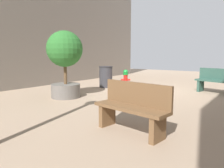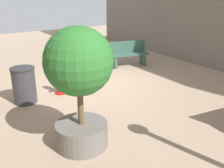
# 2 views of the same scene
# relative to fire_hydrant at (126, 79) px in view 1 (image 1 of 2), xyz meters

# --- Properties ---
(ground_plane) EXTENTS (23.40, 23.40, 0.00)m
(ground_plane) POSITION_rel_fire_hydrant_xyz_m (-1.00, -0.24, -0.42)
(ground_plane) COLOR tan
(fire_hydrant) EXTENTS (0.36, 0.36, 0.84)m
(fire_hydrant) POSITION_rel_fire_hydrant_xyz_m (0.00, 0.00, 0.00)
(fire_hydrant) COLOR red
(fire_hydrant) RESTS_ON ground_plane
(bench_near) EXTENTS (1.55, 0.78, 0.95)m
(bench_near) POSITION_rel_fire_hydrant_xyz_m (-3.34, -1.24, 0.07)
(bench_near) COLOR #33594C
(bench_near) RESTS_ON ground_plane
(bench_far) EXTENTS (1.56, 0.64, 0.95)m
(bench_far) POSITION_rel_fire_hydrant_xyz_m (-2.84, 4.22, 0.07)
(bench_far) COLOR brown
(bench_far) RESTS_ON ground_plane
(planter_tree) EXTENTS (1.22, 1.22, 2.28)m
(planter_tree) POSITION_rel_fire_hydrant_xyz_m (0.73, 2.71, 0.96)
(planter_tree) COLOR slate
(planter_tree) RESTS_ON ground_plane
(trash_bin) EXTENTS (0.62, 0.62, 0.95)m
(trash_bin) POSITION_rel_fire_hydrant_xyz_m (1.02, 0.07, 0.06)
(trash_bin) COLOR #38383D
(trash_bin) RESTS_ON ground_plane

